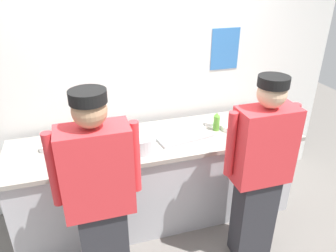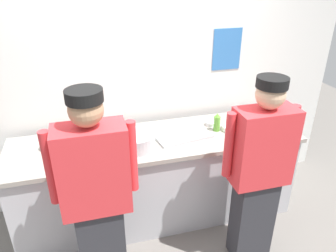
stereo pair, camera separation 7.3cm
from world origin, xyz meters
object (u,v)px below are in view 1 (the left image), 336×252
object	(u,v)px
chefs_knife	(244,121)
ramekin_yellow_sauce	(210,123)
squeeze_bottle_primary	(217,122)
chef_near_left	(100,197)
ramekin_orange_sauce	(80,145)
ramekin_green_sauce	(45,148)
deli_cup	(78,159)
plate_stack_front	(231,127)
chef_center	(260,169)
squeeze_bottle_secondary	(75,130)
mixing_bowl_steel	(137,141)
sheet_tray	(182,135)

from	to	relation	value
chefs_knife	ramekin_yellow_sauce	bearing A→B (deg)	173.93
squeeze_bottle_primary	chefs_knife	bearing A→B (deg)	12.88
chef_near_left	ramekin_orange_sauce	xyz separation A→B (m)	(-0.09, 0.75, 0.01)
chef_near_left	chefs_knife	xyz separation A→B (m)	(1.55, 0.80, -0.00)
ramekin_green_sauce	chefs_knife	xyz separation A→B (m)	(1.93, 0.02, -0.02)
squeeze_bottle_primary	ramekin_orange_sauce	xyz separation A→B (m)	(-1.29, 0.04, -0.07)
chef_near_left	deli_cup	world-z (taller)	chef_near_left
ramekin_green_sauce	chef_near_left	bearing A→B (deg)	-64.07
plate_stack_front	chefs_knife	bearing A→B (deg)	28.57
chef_center	ramekin_yellow_sauce	xyz separation A→B (m)	(-0.07, 0.83, 0.03)
chef_center	squeeze_bottle_secondary	xyz separation A→B (m)	(-1.38, 0.93, 0.10)
ramekin_orange_sauce	chefs_knife	distance (m)	1.64
chef_near_left	mixing_bowl_steel	xyz separation A→B (m)	(0.39, 0.59, 0.06)
ramekin_orange_sauce	deli_cup	size ratio (longest dim) A/B	0.94
plate_stack_front	ramekin_green_sauce	bearing A→B (deg)	176.81
plate_stack_front	deli_cup	size ratio (longest dim) A/B	1.98
mixing_bowl_steel	squeeze_bottle_primary	world-z (taller)	squeeze_bottle_primary
deli_cup	chefs_knife	size ratio (longest dim) A/B	0.36
squeeze_bottle_secondary	sheet_tray	bearing A→B (deg)	-14.15
ramekin_yellow_sauce	deli_cup	size ratio (longest dim) A/B	1.10
chef_center	deli_cup	size ratio (longest dim) A/B	16.55
mixing_bowl_steel	plate_stack_front	bearing A→B (deg)	5.32
ramekin_orange_sauce	chefs_knife	size ratio (longest dim) A/B	0.34
mixing_bowl_steel	chef_center	bearing A→B (deg)	-34.19
ramekin_orange_sauce	deli_cup	bearing A→B (deg)	-95.14
ramekin_orange_sauce	sheet_tray	bearing A→B (deg)	-3.58
plate_stack_front	deli_cup	distance (m)	1.47
ramekin_orange_sauce	deli_cup	distance (m)	0.27
chef_near_left	plate_stack_front	xyz separation A→B (m)	(1.35, 0.68, 0.01)
ramekin_yellow_sauce	ramekin_green_sauce	size ratio (longest dim) A/B	1.08
chef_near_left	chef_center	size ratio (longest dim) A/B	1.02
squeeze_bottle_primary	deli_cup	size ratio (longest dim) A/B	1.84
chefs_knife	mixing_bowl_steel	bearing A→B (deg)	-170.13
squeeze_bottle_secondary	ramekin_green_sauce	xyz separation A→B (m)	(-0.26, -0.16, -0.06)
chef_center	plate_stack_front	world-z (taller)	chef_center
plate_stack_front	squeeze_bottle_primary	xyz separation A→B (m)	(-0.15, 0.03, 0.06)
ramekin_yellow_sauce	mixing_bowl_steel	bearing A→B (deg)	-163.17
squeeze_bottle_primary	sheet_tray	bearing A→B (deg)	-176.70
sheet_tray	squeeze_bottle_primary	xyz separation A→B (m)	(0.36, 0.02, 0.08)
squeeze_bottle_secondary	ramekin_orange_sauce	bearing A→B (deg)	-81.72
ramekin_yellow_sauce	deli_cup	bearing A→B (deg)	-164.78
plate_stack_front	squeeze_bottle_secondary	xyz separation A→B (m)	(-1.46, 0.25, 0.06)
deli_cup	plate_stack_front	bearing A→B (deg)	7.89
plate_stack_front	mixing_bowl_steel	xyz separation A→B (m)	(-0.95, -0.09, 0.04)
squeeze_bottle_primary	ramekin_green_sauce	bearing A→B (deg)	177.68
squeeze_bottle_primary	squeeze_bottle_secondary	size ratio (longest dim) A/B	1.00
squeeze_bottle_primary	deli_cup	bearing A→B (deg)	-169.87
plate_stack_front	mixing_bowl_steel	distance (m)	0.96
sheet_tray	squeeze_bottle_primary	size ratio (longest dim) A/B	2.80
squeeze_bottle_secondary	chefs_knife	xyz separation A→B (m)	(1.67, -0.14, -0.08)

